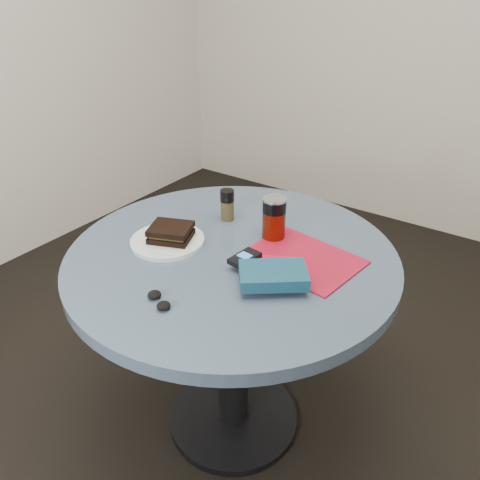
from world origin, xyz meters
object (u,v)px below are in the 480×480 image
Objects in this scene: sandwich at (171,232)px; magazine at (303,258)px; table at (232,295)px; plate at (168,241)px; soda_can at (274,218)px; headphones at (159,300)px; red_book at (273,268)px; pepper_grinder at (227,205)px; novel at (273,275)px; mp3_player at (245,258)px.

sandwich is 0.49× the size of magazine.
table is 4.35× the size of plate.
soda_can is 1.42× the size of headphones.
red_book is 0.33m from headphones.
headphones is (-0.00, -0.31, 0.17)m from table.
pepper_grinder is (0.05, 0.23, 0.02)m from sandwich.
headphones is at bearing -97.90° from soda_can.
plate is at bearing 160.57° from red_book.
headphones is (-0.20, -0.23, -0.03)m from novel.
headphones is at bearing -108.67° from magazine.
pepper_grinder is at bearing 174.35° from magazine.
table is 0.28m from soda_can.
pepper_grinder reaches higher than table.
plate is 0.25m from pepper_grinder.
headphones is at bearing -90.78° from table.
table is at bearing -50.45° from pepper_grinder.
magazine is at bearing 52.28° from novel.
mp3_player is (0.27, 0.03, 0.02)m from plate.
sandwich is 1.44× the size of pepper_grinder.
pepper_grinder is (0.06, 0.24, 0.05)m from plate.
sandwich is at bearing -161.17° from table.
magazine is (0.38, 0.15, -0.03)m from sandwich.
plate is 0.31m from headphones.
soda_can reaches higher than plate.
mp3_player is (0.02, -0.19, -0.04)m from soda_can.
pepper_grinder reaches higher than red_book.
red_book is at bearing 83.91° from novel.
novel reaches higher than red_book.
mp3_player is at bearing -29.94° from table.
pepper_grinder is 0.50m from headphones.
magazine is 0.11m from red_book.
table is 6.08× the size of red_book.
pepper_grinder is at bearing 77.81° from sandwich.
plate is at bearing 140.71° from novel.
red_book is 1.66× the size of mp3_player.
table is 0.29m from novel.
pepper_grinder is at bearing 135.53° from mp3_player.
soda_can is at bearing 67.61° from table.
novel is 0.31m from headphones.
sandwich is at bearing -150.85° from magazine.
plate is at bearing -174.07° from mp3_player.
magazine is (0.20, 0.08, 0.17)m from table.
mp3_player reaches higher than headphones.
magazine is at bearing 46.77° from mp3_player.
plate is 1.40× the size of red_book.
pepper_grinder is (-0.20, 0.02, -0.01)m from soda_can.
soda_can reaches higher than magazine.
soda_can is 0.20m from pepper_grinder.
mp3_player is at bearing 4.13° from sandwich.
table is at bearing -112.39° from soda_can.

